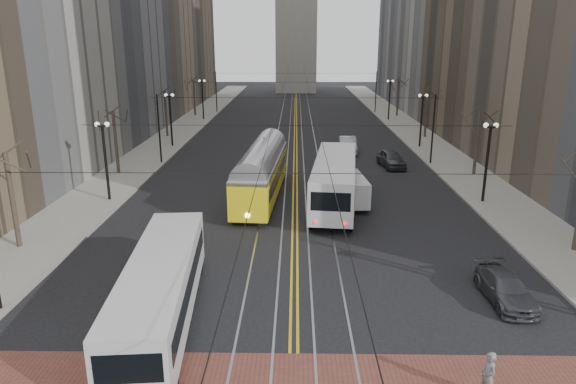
{
  "coord_description": "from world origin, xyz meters",
  "views": [
    {
      "loc": [
        0.04,
        -17.92,
        11.45
      ],
      "look_at": [
        -0.4,
        10.48,
        3.0
      ],
      "focal_mm": 32.0,
      "sensor_mm": 36.0,
      "label": 1
    }
  ],
  "objects_px": {
    "sedan_grey": "(391,159)",
    "pedestrian_b": "(488,376)",
    "rear_bus": "(335,182)",
    "sedan_silver": "(348,145)",
    "streetcar": "(262,177)",
    "cargo_van": "(351,191)",
    "sedan_parked": "(505,288)",
    "transit_bus": "(161,292)"
  },
  "relations": [
    {
      "from": "cargo_van",
      "to": "sedan_parked",
      "type": "distance_m",
      "value": 15.16
    },
    {
      "from": "sedan_parked",
      "to": "transit_bus",
      "type": "bearing_deg",
      "value": -173.02
    },
    {
      "from": "sedan_parked",
      "to": "sedan_silver",
      "type": "bearing_deg",
      "value": 95.91
    },
    {
      "from": "rear_bus",
      "to": "sedan_silver",
      "type": "relative_size",
      "value": 2.58
    },
    {
      "from": "transit_bus",
      "to": "streetcar",
      "type": "distance_m",
      "value": 18.33
    },
    {
      "from": "sedan_silver",
      "to": "streetcar",
      "type": "bearing_deg",
      "value": -114.32
    },
    {
      "from": "cargo_van",
      "to": "streetcar",
      "type": "bearing_deg",
      "value": 159.36
    },
    {
      "from": "sedan_silver",
      "to": "sedan_parked",
      "type": "bearing_deg",
      "value": -80.73
    },
    {
      "from": "cargo_van",
      "to": "sedan_silver",
      "type": "distance_m",
      "value": 18.0
    },
    {
      "from": "sedan_silver",
      "to": "rear_bus",
      "type": "bearing_deg",
      "value": -96.47
    },
    {
      "from": "sedan_grey",
      "to": "sedan_parked",
      "type": "distance_m",
      "value": 25.74
    },
    {
      "from": "sedan_silver",
      "to": "sedan_parked",
      "type": "xyz_separation_m",
      "value": [
        4.09,
        -32.03,
        -0.19
      ]
    },
    {
      "from": "sedan_grey",
      "to": "sedan_silver",
      "type": "relative_size",
      "value": 0.93
    },
    {
      "from": "transit_bus",
      "to": "rear_bus",
      "type": "height_order",
      "value": "rear_bus"
    },
    {
      "from": "sedan_parked",
      "to": "pedestrian_b",
      "type": "bearing_deg",
      "value": -116.79
    },
    {
      "from": "transit_bus",
      "to": "sedan_silver",
      "type": "bearing_deg",
      "value": 67.31
    },
    {
      "from": "sedan_grey",
      "to": "sedan_silver",
      "type": "height_order",
      "value": "sedan_silver"
    },
    {
      "from": "rear_bus",
      "to": "streetcar",
      "type": "bearing_deg",
      "value": 168.38
    },
    {
      "from": "transit_bus",
      "to": "pedestrian_b",
      "type": "bearing_deg",
      "value": -25.86
    },
    {
      "from": "sedan_grey",
      "to": "sedan_parked",
      "type": "relative_size",
      "value": 1.07
    },
    {
      "from": "streetcar",
      "to": "sedan_parked",
      "type": "distance_m",
      "value": 19.97
    },
    {
      "from": "streetcar",
      "to": "cargo_van",
      "type": "distance_m",
      "value": 6.76
    },
    {
      "from": "sedan_grey",
      "to": "pedestrian_b",
      "type": "bearing_deg",
      "value": -102.03
    },
    {
      "from": "rear_bus",
      "to": "pedestrian_b",
      "type": "xyz_separation_m",
      "value": [
        3.55,
        -20.88,
        -0.79
      ]
    },
    {
      "from": "rear_bus",
      "to": "sedan_grey",
      "type": "relative_size",
      "value": 2.76
    },
    {
      "from": "rear_bus",
      "to": "pedestrian_b",
      "type": "height_order",
      "value": "rear_bus"
    },
    {
      "from": "streetcar",
      "to": "pedestrian_b",
      "type": "height_order",
      "value": "streetcar"
    },
    {
      "from": "rear_bus",
      "to": "cargo_van",
      "type": "xyz_separation_m",
      "value": [
        1.17,
        -0.05,
        -0.61
      ]
    },
    {
      "from": "streetcar",
      "to": "sedan_silver",
      "type": "xyz_separation_m",
      "value": [
        7.99,
        16.16,
        -0.79
      ]
    },
    {
      "from": "streetcar",
      "to": "pedestrian_b",
      "type": "bearing_deg",
      "value": -64.62
    },
    {
      "from": "rear_bus",
      "to": "sedan_parked",
      "type": "height_order",
      "value": "rear_bus"
    },
    {
      "from": "rear_bus",
      "to": "sedan_grey",
      "type": "bearing_deg",
      "value": 68.5
    },
    {
      "from": "pedestrian_b",
      "to": "sedan_silver",
      "type": "bearing_deg",
      "value": 172.74
    },
    {
      "from": "rear_bus",
      "to": "sedan_grey",
      "type": "distance_m",
      "value": 13.14
    },
    {
      "from": "transit_bus",
      "to": "streetcar",
      "type": "height_order",
      "value": "streetcar"
    },
    {
      "from": "streetcar",
      "to": "pedestrian_b",
      "type": "relative_size",
      "value": 7.87
    },
    {
      "from": "sedan_silver",
      "to": "cargo_van",
      "type": "bearing_deg",
      "value": -92.76
    },
    {
      "from": "sedan_parked",
      "to": "pedestrian_b",
      "type": "xyz_separation_m",
      "value": [
        -3.2,
        -6.74,
        0.25
      ]
    },
    {
      "from": "streetcar",
      "to": "sedan_silver",
      "type": "height_order",
      "value": "streetcar"
    },
    {
      "from": "transit_bus",
      "to": "cargo_van",
      "type": "distance_m",
      "value": 18.86
    },
    {
      "from": "streetcar",
      "to": "cargo_van",
      "type": "xyz_separation_m",
      "value": [
        6.5,
        -1.78,
        -0.55
      ]
    },
    {
      "from": "rear_bus",
      "to": "pedestrian_b",
      "type": "distance_m",
      "value": 21.19
    }
  ]
}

